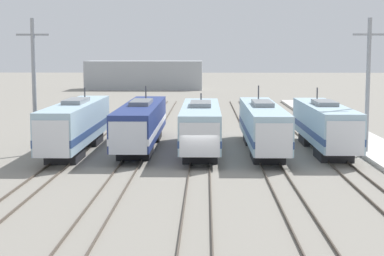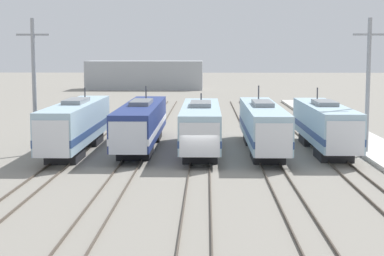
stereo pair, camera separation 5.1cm
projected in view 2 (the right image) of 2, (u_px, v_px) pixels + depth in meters
name	position (u px, v px, depth m)	size (l,w,h in m)	color
ground_plane	(200.00, 169.00, 45.04)	(400.00, 400.00, 0.00)	gray
rail_pair_far_left	(55.00, 168.00, 45.26)	(1.50, 120.00, 0.15)	#4C4238
rail_pair_center_left	(127.00, 168.00, 45.14)	(1.51, 120.00, 0.15)	#4C4238
rail_pair_center	(200.00, 168.00, 45.03)	(1.51, 120.00, 0.15)	#4C4238
rail_pair_center_right	(272.00, 169.00, 44.91)	(1.51, 120.00, 0.15)	#4C4238
rail_pair_far_right	(346.00, 169.00, 44.80)	(1.50, 120.00, 0.15)	#4C4238
locomotive_far_left	(75.00, 125.00, 52.14)	(2.82, 17.72, 5.08)	#232326
locomotive_center_left	(141.00, 124.00, 54.46)	(3.01, 19.53, 5.07)	black
locomotive_center	(201.00, 127.00, 52.22)	(3.09, 17.11, 4.59)	#232326
locomotive_center_right	(263.00, 126.00, 52.58)	(2.83, 18.76, 5.22)	#232326
locomotive_far_right	(325.00, 126.00, 52.42)	(2.96, 16.47, 5.07)	#232326
catenary_tower_left	(34.00, 84.00, 50.97)	(2.60, 0.33, 10.84)	gray
catenary_tower_right	(368.00, 85.00, 50.38)	(2.60, 0.33, 10.84)	gray
depot_building	(145.00, 75.00, 138.48)	(24.79, 9.58, 6.10)	#9EA3A8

